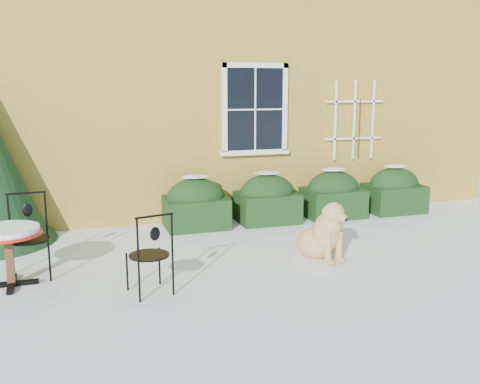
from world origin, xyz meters
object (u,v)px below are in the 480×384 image
object	(u,v)px
dog	(324,235)
bistro_table	(8,237)
patio_chair_near	(150,253)
patio_chair_far	(29,236)

from	to	relation	value
dog	bistro_table	bearing A→B (deg)	160.65
patio_chair_near	bistro_table	bearing A→B (deg)	-38.85
bistro_table	dog	world-z (taller)	dog
dog	patio_chair_near	bearing A→B (deg)	176.21
patio_chair_far	dog	xyz separation A→B (m)	(3.87, -0.50, -0.18)
bistro_table	patio_chair_far	bearing A→B (deg)	54.01
patio_chair_near	dog	size ratio (longest dim) A/B	1.02
bistro_table	patio_chair_far	size ratio (longest dim) A/B	0.74
patio_chair_near	dog	world-z (taller)	patio_chair_near
patio_chair_near	patio_chair_far	distance (m)	1.74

